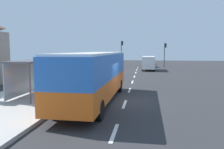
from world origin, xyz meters
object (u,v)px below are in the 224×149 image
recycling_bin_blue (72,84)px  bus_shelter (27,69)px  bus (95,74)px  sedan_near (148,63)px  recycling_bin_orange (75,83)px  sedan_far (148,61)px  traffic_light_far_side (122,49)px  white_van (149,62)px  traffic_light_near_side (165,51)px

recycling_bin_blue → bus_shelter: size_ratio=0.24×
bus → sedan_near: bearing=82.8°
sedan_near → bus_shelter: bus_shelter is taller
recycling_bin_orange → sedan_near: bearing=76.8°
sedan_far → bus: bearing=-95.7°
recycling_bin_blue → traffic_light_far_side: size_ratio=0.18×
sedan_near → recycling_bin_blue: sedan_near is taller
recycling_bin_blue → recycling_bin_orange: 0.70m
sedan_far → recycling_bin_blue: (-6.50, -37.25, -0.14)m
recycling_bin_blue → bus_shelter: (-2.21, -2.89, 1.44)m
sedan_near → sedan_far: 8.73m
sedan_near → sedan_far: bearing=90.0°
bus → recycling_bin_blue: bearing=129.0°
bus_shelter → sedan_near: bearing=74.5°
sedan_far → traffic_light_far_side: size_ratio=0.85×
white_van → traffic_light_near_side: bearing=67.0°
white_van → bus_shelter: size_ratio=1.31×
bus → sedan_far: size_ratio=2.50×
recycling_bin_blue → traffic_light_near_side: size_ratio=0.20×
bus → white_van: (3.91, 24.04, -0.50)m
white_van → recycling_bin_blue: (-6.40, -20.96, -0.69)m
sedan_near → recycling_bin_blue: bearing=-102.8°
bus → traffic_light_far_side: size_ratio=2.11×
bus → traffic_light_near_side: 32.64m
traffic_light_far_side → bus_shelter: (-3.31, -32.42, -1.37)m
traffic_light_near_side → white_van: bearing=-113.0°
bus → traffic_light_near_side: traffic_light_near_side is taller
traffic_light_near_side → traffic_light_far_side: (-8.61, 0.80, 0.30)m
recycling_bin_orange → bus_shelter: size_ratio=0.24×
white_van → sedan_near: 7.58m
white_van → recycling_bin_orange: white_van is taller
white_van → sedan_near: bearing=89.2°
white_van → traffic_light_far_side: size_ratio=1.00×
recycling_bin_blue → traffic_light_far_side: traffic_light_far_side is taller
bus → bus_shelter: size_ratio=2.77×
recycling_bin_blue → traffic_light_near_side: (9.70, 28.73, 2.51)m
sedan_far → bus_shelter: bearing=-102.2°
sedan_far → recycling_bin_blue: size_ratio=4.66×
traffic_light_near_side → sedan_far: bearing=110.6°
sedan_near → bus: bearing=-97.2°
recycling_bin_orange → traffic_light_far_side: size_ratio=0.18×
traffic_light_near_side → bus_shelter: 33.80m
white_van → traffic_light_far_side: 10.30m
bus → sedan_far: bus is taller
sedan_near → sedan_far: (-0.00, 8.73, 0.00)m
recycling_bin_orange → recycling_bin_blue: bearing=-90.0°
sedan_near → traffic_light_near_side: (3.20, 0.20, 2.37)m
white_van → bus_shelter: bearing=-109.9°
sedan_near → recycling_bin_blue: (-6.50, -28.52, -0.14)m
white_van → sedan_far: bearing=89.6°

